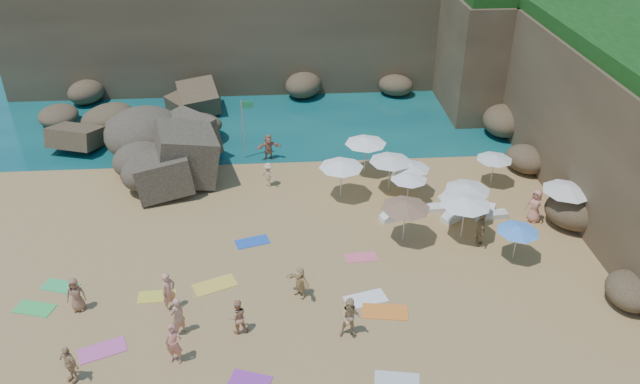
{
  "coord_description": "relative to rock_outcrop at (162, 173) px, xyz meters",
  "views": [
    {
      "loc": [
        0.09,
        -23.71,
        17.97
      ],
      "look_at": [
        2.0,
        3.0,
        2.0
      ],
      "focal_mm": 35.0,
      "sensor_mm": 36.0,
      "label": 1
    }
  ],
  "objects": [
    {
      "name": "person_stand_1",
      "position": [
        5.12,
        -13.73,
        0.8
      ],
      "size": [
        0.9,
        0.77,
        1.6
      ],
      "primitive_type": "imported",
      "rotation": [
        0.0,
        0.0,
        3.38
      ],
      "color": "tan",
      "rests_on": "ground"
    },
    {
      "name": "parasol_8",
      "position": [
        19.07,
        -2.65,
        1.76
      ],
      "size": [
        2.03,
        2.03,
        1.92
      ],
      "color": "silver",
      "rests_on": "ground"
    },
    {
      "name": "person_stand_0",
      "position": [
        2.16,
        -12.11,
        0.92
      ],
      "size": [
        0.78,
        0.79,
        1.84
      ],
      "primitive_type": "imported",
      "rotation": [
        0.0,
        0.0,
        0.83
      ],
      "color": "tan",
      "rests_on": "ground"
    },
    {
      "name": "parasol_6",
      "position": [
        13.0,
        -7.84,
        2.09
      ],
      "size": [
        2.41,
        2.41,
        2.28
      ],
      "color": "silver",
      "rests_on": "ground"
    },
    {
      "name": "towel_8",
      "position": [
        5.52,
        -7.44,
        0.01
      ],
      "size": [
        1.81,
        1.25,
        0.03
      ],
      "primitive_type": "cube",
      "rotation": [
        0.0,
        0.0,
        0.28
      ],
      "color": "blue",
      "rests_on": "ground"
    },
    {
      "name": "person_lie_4",
      "position": [
        2.78,
        -15.21,
        0.22
      ],
      "size": [
        1.08,
        1.93,
        0.44
      ],
      "primitive_type": "imported",
      "rotation": [
        0.0,
        0.0,
        -0.24
      ],
      "color": "#CA7665",
      "rests_on": "ground"
    },
    {
      "name": "person_stand_4",
      "position": [
        20.08,
        -6.57,
        0.93
      ],
      "size": [
        0.96,
        1.02,
        1.86
      ],
      "primitive_type": "imported",
      "rotation": [
        0.0,
        0.0,
        -0.89
      ],
      "color": "tan",
      "rests_on": "ground"
    },
    {
      "name": "towel_6",
      "position": [
        5.64,
        -16.38,
        0.01
      ],
      "size": [
        1.71,
        1.24,
        0.03
      ],
      "primitive_type": "cube",
      "rotation": [
        0.0,
        0.0,
        -0.33
      ],
      "color": "purple",
      "rests_on": "ground"
    },
    {
      "name": "lounger_0",
      "position": [
        14.87,
        -5.22,
        0.15
      ],
      "size": [
        1.93,
        0.69,
        0.3
      ],
      "primitive_type": "cube",
      "rotation": [
        0.0,
        0.0,
        0.03
      ],
      "color": "white",
      "rests_on": "ground"
    },
    {
      "name": "parasol_7",
      "position": [
        15.95,
        -7.81,
        2.19
      ],
      "size": [
        2.52,
        2.52,
        2.38
      ],
      "color": "silver",
      "rests_on": "ground"
    },
    {
      "name": "person_lie_2",
      "position": [
        -1.74,
        -11.9,
        0.21
      ],
      "size": [
        0.97,
        1.68,
        0.43
      ],
      "primitive_type": "imported",
      "rotation": [
        0.0,
        0.0,
        0.12
      ],
      "color": "#936149",
      "rests_on": "ground"
    },
    {
      "name": "person_stand_3",
      "position": [
        16.65,
        -8.47,
        0.9
      ],
      "size": [
        0.53,
        1.09,
        1.81
      ],
      "primitive_type": "imported",
      "rotation": [
        0.0,
        0.0,
        1.49
      ],
      "color": "#94784A",
      "rests_on": "ground"
    },
    {
      "name": "parasol_5",
      "position": [
        10.32,
        -3.52,
        2.1
      ],
      "size": [
        2.42,
        2.42,
        2.29
      ],
      "color": "silver",
      "rests_on": "ground"
    },
    {
      "name": "towel_3",
      "position": [
        -3.69,
        -11.72,
        0.01
      ],
      "size": [
        1.84,
        1.28,
        0.03
      ],
      "primitive_type": "cube",
      "rotation": [
        0.0,
        0.0,
        -0.29
      ],
      "color": "green",
      "rests_on": "ground"
    },
    {
      "name": "ground",
      "position": [
        6.98,
        -9.18,
        0.0
      ],
      "size": [
        120.0,
        120.0,
        0.0
      ],
      "primitive_type": "plane",
      "color": "tan",
      "rests_on": "ground"
    },
    {
      "name": "parasol_3",
      "position": [
        13.85,
        -4.47,
        1.72
      ],
      "size": [
        1.98,
        1.98,
        1.87
      ],
      "color": "silver",
      "rests_on": "ground"
    },
    {
      "name": "cliff_right",
      "position": [
        25.98,
        -1.18,
        4.0
      ],
      "size": [
        8.0,
        30.0,
        8.0
      ],
      "primitive_type": "cube",
      "color": "brown",
      "rests_on": "ground"
    },
    {
      "name": "parasol_0",
      "position": [
        12.02,
        -0.78,
        2.11
      ],
      "size": [
        2.43,
        2.43,
        2.3
      ],
      "color": "silver",
      "rests_on": "ground"
    },
    {
      "name": "towel_1",
      "position": [
        -0.23,
        -14.42,
        0.02
      ],
      "size": [
        2.02,
        1.51,
        0.03
      ],
      "primitive_type": "cube",
      "rotation": [
        0.0,
        0.0,
        0.38
      ],
      "color": "#D753A2",
      "rests_on": "ground"
    },
    {
      "name": "parasol_11",
      "position": [
        21.38,
        -6.95,
        2.17
      ],
      "size": [
        2.5,
        2.5,
        2.36
      ],
      "color": "silver",
      "rests_on": "ground"
    },
    {
      "name": "lounger_5",
      "position": [
        17.99,
        -6.06,
        0.14
      ],
      "size": [
        1.85,
        0.78,
        0.28
      ],
      "primitive_type": "cube",
      "rotation": [
        0.0,
        0.0,
        0.1
      ],
      "color": "silver",
      "rests_on": "ground"
    },
    {
      "name": "marina_masts",
      "position": [
        -9.52,
        20.82,
        3.0
      ],
      "size": [
        3.1,
        0.1,
        6.0
      ],
      "color": "white",
      "rests_on": "ground"
    },
    {
      "name": "seawater",
      "position": [
        6.98,
        20.82,
        0.0
      ],
      "size": [
        120.0,
        120.0,
        0.0
      ],
      "primitive_type": "plane",
      "color": "#0C4751",
      "rests_on": "ground"
    },
    {
      "name": "parasol_9",
      "position": [
        16.49,
        -6.26,
        2.02
      ],
      "size": [
        2.33,
        2.33,
        2.2
      ],
      "color": "silver",
      "rests_on": "ground"
    },
    {
      "name": "towel_10",
      "position": [
        11.27,
        -12.99,
        0.02
      ],
      "size": [
        2.06,
        1.25,
        0.03
      ],
      "primitive_type": "cube",
      "rotation": [
        0.0,
        0.0,
        -0.15
      ],
      "color": "orange",
      "rests_on": "ground"
    },
    {
      "name": "towel_9",
      "position": [
        10.75,
        -9.09,
        0.01
      ],
      "size": [
        1.55,
        0.85,
        0.03
      ],
      "primitive_type": "cube",
      "rotation": [
        0.0,
        0.0,
        0.07
      ],
      "color": "#FA617C",
      "rests_on": "ground"
    },
    {
      "name": "lounger_2",
      "position": [
        16.18,
        -6.01,
        0.14
      ],
      "size": [
        1.85,
        1.52,
        0.28
      ],
      "primitive_type": "cube",
      "rotation": [
        0.0,
        0.0,
        0.59
      ],
      "color": "silver",
      "rests_on": "ground"
    },
    {
      "name": "person_lie_1",
      "position": [
        -0.95,
        -15.88,
        0.2
      ],
      "size": [
        1.68,
        1.87,
        0.39
      ],
      "primitive_type": "imported",
      "rotation": [
        0.0,
        0.0,
        -0.59
      ],
      "color": "tan",
      "rests_on": "ground"
    },
    {
      "name": "towel_12",
      "position": [
        3.91,
        -10.69,
        0.02
      ],
      "size": [
        2.11,
        1.6,
        0.03
      ],
      "primitive_type": "cube",
      "rotation": [
        0.0,
        0.0,
        0.39
      ],
      "color": "yellow",
      "rests_on": "ground"
    },
    {
      "name": "lounger_1",
      "position": [
        13.04,
        -5.83,
        0.14
      ],
      "size": [
        1.88,
        1.15,
        0.28
      ],
      "primitive_type": "cube",
      "rotation": [
        0.0,
        0.0,
        0.34
      ],
      "color": "white",
      "rests_on": "ground"
    },
    {
      "name": "cliff_back",
      "position": [
        8.98,
        15.82,
        4.0
      ],
      "size": [
        44.0,
        8.0,
        8.0
      ],
      "primitive_type": "cube",
      "color": "brown",
      "rests_on": "ground"
    },
    {
      "name": "person_stand_5",
      "position": [
        6.36,
        1.39,
        0.81
      ],
      "size": [
        1.56,
        0.7,
        1.63
      ],
      "primitive_type": "imported",
      "rotation": [
        0.0,
        0.0,
        0.18
      ],
      "color": "tan",
      "rests_on": "ground"
    },
    {
      "name": "person_stand_6",
      "position": [
        2.73,
        -13.64,
        0.9
      ],
      "size": [
        0.76,
        0.77,
        1.8
      ],
      "primitive_type": "imported",
      "rotation": [
        0.0,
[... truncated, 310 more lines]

